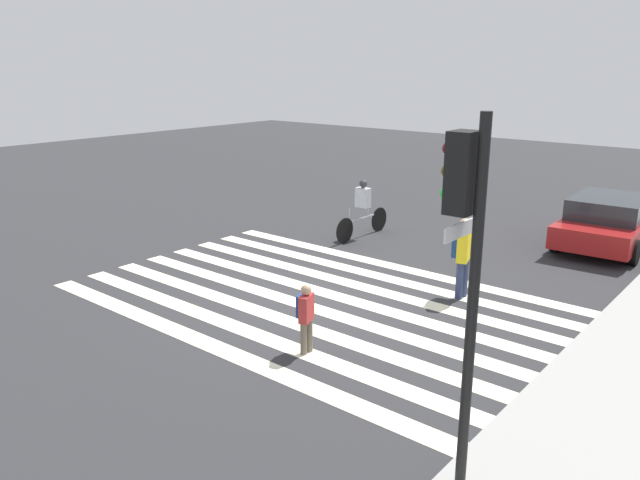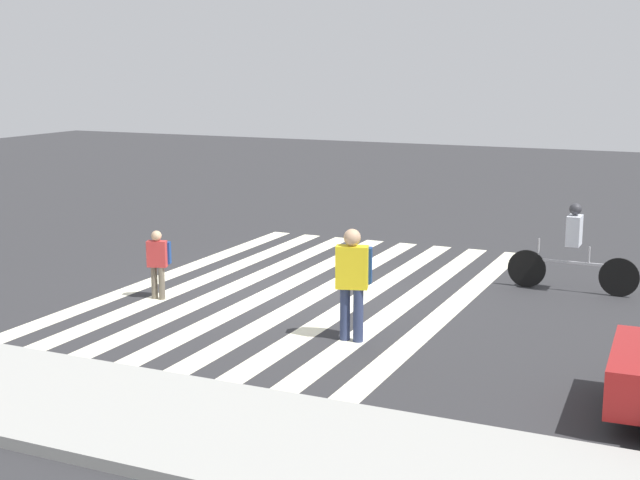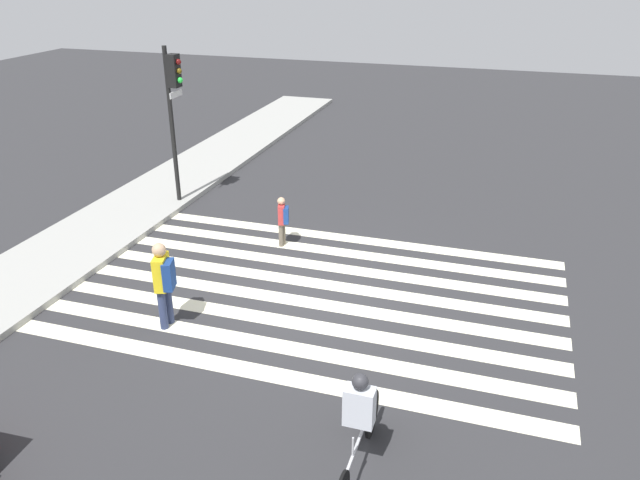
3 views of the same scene
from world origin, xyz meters
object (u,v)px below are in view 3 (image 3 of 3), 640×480
at_px(traffic_light, 173,97).
at_px(pedestrian_adult_yellow_jacket, 283,218).
at_px(cyclist_mid_street, 359,423).
at_px(pedestrian_adult_blue_shirt, 164,279).

height_order(traffic_light, pedestrian_adult_yellow_jacket, traffic_light).
bearing_deg(traffic_light, pedestrian_adult_yellow_jacket, -114.90).
bearing_deg(cyclist_mid_street, pedestrian_adult_yellow_jacket, 28.65).
relative_size(traffic_light, cyclist_mid_street, 1.84).
bearing_deg(pedestrian_adult_yellow_jacket, cyclist_mid_street, -169.34).
height_order(pedestrian_adult_yellow_jacket, cyclist_mid_street, cyclist_mid_street).
bearing_deg(traffic_light, pedestrian_adult_blue_shirt, -153.70).
height_order(pedestrian_adult_blue_shirt, cyclist_mid_street, pedestrian_adult_blue_shirt).
bearing_deg(cyclist_mid_street, traffic_light, 41.31).
xyz_separation_m(traffic_light, pedestrian_adult_yellow_jacket, (-1.70, -3.65, -2.32)).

